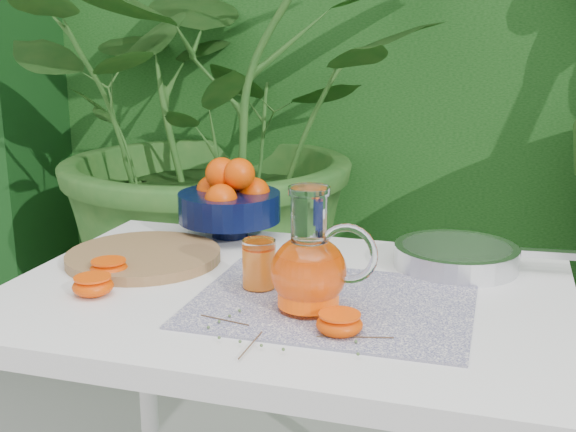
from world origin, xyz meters
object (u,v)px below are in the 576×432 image
(white_table, at_px, (285,331))
(saute_pan, at_px, (458,255))
(fruit_bowl, at_px, (230,200))
(juice_pitcher, at_px, (310,268))
(cutting_board, at_px, (144,256))

(white_table, bearing_deg, saute_pan, 36.45)
(fruit_bowl, xyz_separation_m, saute_pan, (0.51, -0.08, -0.06))
(juice_pitcher, bearing_deg, cutting_board, 157.52)
(white_table, relative_size, juice_pitcher, 4.85)
(white_table, height_order, cutting_board, cutting_board)
(white_table, height_order, juice_pitcher, juice_pitcher)
(fruit_bowl, distance_m, juice_pitcher, 0.48)
(cutting_board, distance_m, saute_pan, 0.62)
(cutting_board, bearing_deg, white_table, -12.52)
(cutting_board, height_order, fruit_bowl, fruit_bowl)
(white_table, bearing_deg, juice_pitcher, -51.87)
(fruit_bowl, xyz_separation_m, juice_pitcher, (0.29, -0.38, -0.01))
(juice_pitcher, distance_m, saute_pan, 0.38)
(saute_pan, bearing_deg, cutting_board, -166.78)
(fruit_bowl, relative_size, saute_pan, 0.55)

